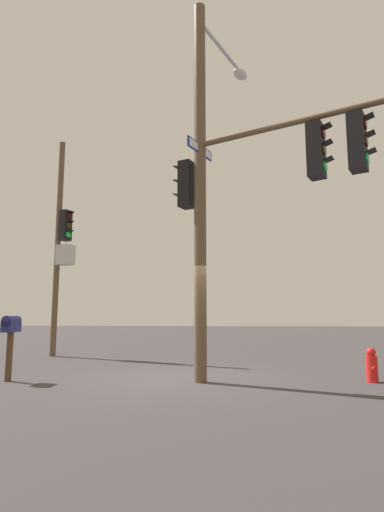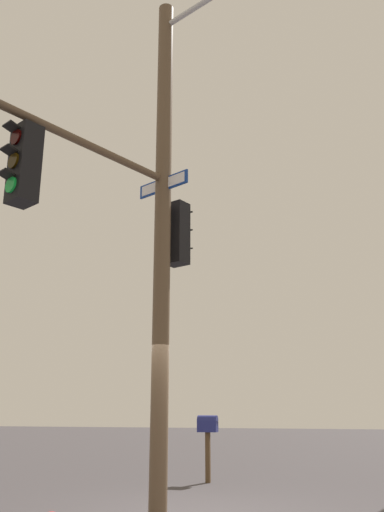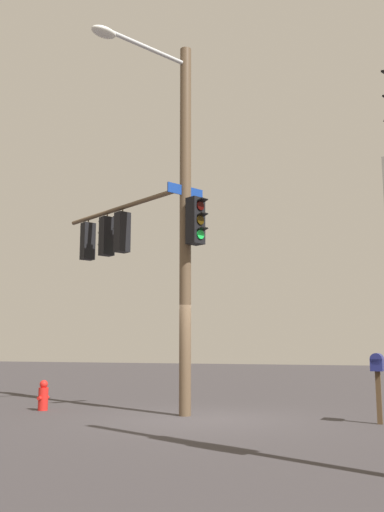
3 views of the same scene
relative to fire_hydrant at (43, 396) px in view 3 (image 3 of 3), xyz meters
name	(u,v)px [view 3 (image 3 of 3)]	position (x,y,z in m)	size (l,w,h in m)	color
ground_plane	(199,419)	(0.14, 4.16, -0.34)	(80.00, 80.00, 0.00)	#383335
main_signal_pole_assembly	(154,218)	(-0.68, 2.63, 4.41)	(4.90, 5.42, 8.90)	brown
fire_hydrant	(43,396)	(0.00, 0.00, 0.00)	(0.38, 0.24, 0.73)	red
mailbox	(377,368)	(-0.48, 7.84, 0.76)	(0.45, 0.25, 1.41)	#4C3823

